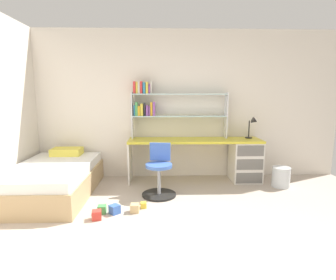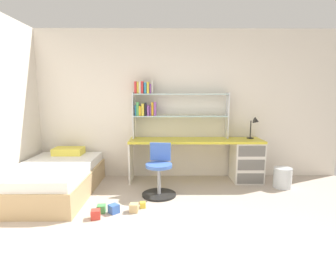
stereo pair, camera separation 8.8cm
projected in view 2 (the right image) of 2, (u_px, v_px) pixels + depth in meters
The scene contains 13 objects.
ground_plane at pixel (189, 267), 2.41m from camera, with size 6.02×6.44×0.02m, color #B2A393.
room_shell at pixel (81, 110), 3.48m from camera, with size 6.02×6.44×2.66m.
desk at pixel (231, 157), 4.73m from camera, with size 2.32×0.54×0.75m.
bookshelf_hutch at pixel (164, 104), 4.72m from camera, with size 1.69×0.22×1.00m.
desk_lamp at pixel (255, 124), 4.70m from camera, with size 0.20×0.17×0.38m.
swivel_chair at pixel (159, 175), 4.07m from camera, with size 0.52×0.52×0.79m.
bed_platform at pixel (55, 179), 4.12m from camera, with size 1.13×1.83×0.60m.
waste_bin at pixel (283, 178), 4.42m from camera, with size 0.29×0.29×0.33m, color silver.
toy_block_green_0 at pixel (101, 209), 3.49m from camera, with size 0.10×0.10×0.10m, color #479E51.
toy_block_yellow_1 at pixel (143, 205), 3.65m from camera, with size 0.08×0.08×0.08m, color gold.
toy_block_natural_2 at pixel (134, 208), 3.52m from camera, with size 0.11×0.11×0.11m, color tan.
toy_block_red_3 at pixel (96, 214), 3.32m from camera, with size 0.11×0.11×0.11m, color red.
toy_block_blue_4 at pixel (114, 209), 3.48m from camera, with size 0.12×0.12×0.12m, color #3860B7.
Camera 2 is at (-0.21, -2.18, 1.52)m, focal length 28.66 mm.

